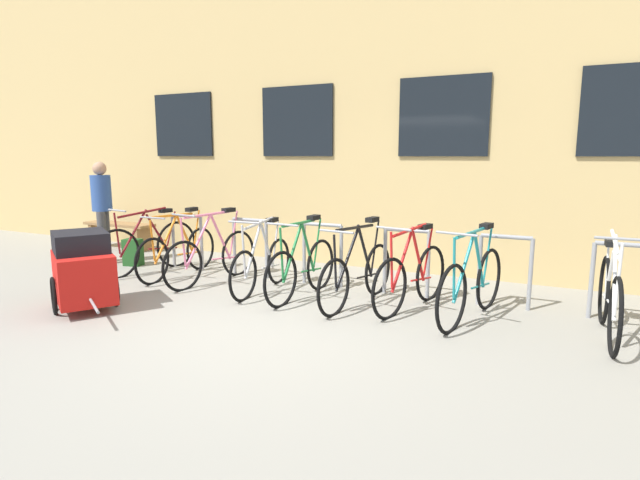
{
  "coord_description": "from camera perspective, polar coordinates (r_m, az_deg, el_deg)",
  "views": [
    {
      "loc": [
        2.85,
        -4.28,
        1.8
      ],
      "look_at": [
        -0.01,
        1.6,
        0.69
      ],
      "focal_mm": 28.17,
      "sensor_mm": 36.0,
      "label": 1
    }
  ],
  "objects": [
    {
      "name": "person_by_bench",
      "position": [
        9.13,
        -23.52,
        3.65
      ],
      "size": [
        0.32,
        0.32,
        1.69
      ],
      "color": "#3F3F42",
      "rests_on": "ground"
    },
    {
      "name": "bicycle_green",
      "position": [
        6.41,
        -2.06,
        -3.15
      ],
      "size": [
        0.44,
        1.65,
        1.05
      ],
      "color": "black",
      "rests_on": "ground"
    },
    {
      "name": "ground_plane",
      "position": [
        5.45,
        -7.4,
        -9.75
      ],
      "size": [
        42.0,
        42.0,
        0.0
      ],
      "primitive_type": "plane",
      "color": "gray"
    },
    {
      "name": "bicycle_pink",
      "position": [
        7.33,
        -12.14,
        -1.71
      ],
      "size": [
        0.44,
        1.77,
        1.06
      ],
      "color": "black",
      "rests_on": "ground"
    },
    {
      "name": "bicycle_teal",
      "position": [
        5.79,
        16.88,
        -4.78
      ],
      "size": [
        0.53,
        1.77,
        1.06
      ],
      "color": "black",
      "rests_on": "ground"
    },
    {
      "name": "bicycle_white",
      "position": [
        5.78,
        30.03,
        -5.71
      ],
      "size": [
        0.44,
        1.75,
        1.1
      ],
      "color": "black",
      "rests_on": "ground"
    },
    {
      "name": "bicycle_maroon",
      "position": [
        8.23,
        -18.92,
        -0.68
      ],
      "size": [
        0.51,
        1.79,
        1.04
      ],
      "color": "black",
      "rests_on": "ground"
    },
    {
      "name": "bicycle_red",
      "position": [
        6.03,
        10.36,
        -4.11
      ],
      "size": [
        0.54,
        1.62,
        1.04
      ],
      "color": "black",
      "rests_on": "ground"
    },
    {
      "name": "bicycle_black",
      "position": [
        6.13,
        4.29,
        -3.79
      ],
      "size": [
        0.44,
        1.77,
        1.05
      ],
      "color": "black",
      "rests_on": "ground"
    },
    {
      "name": "bike_trailer",
      "position": [
        6.53,
        -25.3,
        -3.04
      ],
      "size": [
        1.39,
        1.04,
        0.93
      ],
      "color": "red",
      "rests_on": "ground"
    },
    {
      "name": "wooden_bench",
      "position": [
        10.47,
        -21.83,
        1.04
      ],
      "size": [
        1.52,
        0.4,
        0.51
      ],
      "color": "olive",
      "rests_on": "ground"
    },
    {
      "name": "bicycle_orange",
      "position": [
        7.85,
        -15.83,
        -1.2
      ],
      "size": [
        0.44,
        1.77,
        1.02
      ],
      "color": "black",
      "rests_on": "ground"
    },
    {
      "name": "bicycle_silver",
      "position": [
        6.74,
        -6.59,
        -2.71
      ],
      "size": [
        0.44,
        1.63,
        1.01
      ],
      "color": "black",
      "rests_on": "ground"
    },
    {
      "name": "storefront_building",
      "position": [
        11.82,
        12.24,
        13.33
      ],
      "size": [
        28.0,
        7.96,
        5.22
      ],
      "color": "tan",
      "rests_on": "ground"
    },
    {
      "name": "bike_rack",
      "position": [
        6.74,
        4.88,
        -1.25
      ],
      "size": [
        6.62,
        0.05,
        0.88
      ],
      "color": "gray",
      "rests_on": "ground"
    },
    {
      "name": "backpack",
      "position": [
        8.82,
        -20.48,
        -1.32
      ],
      "size": [
        0.31,
        0.25,
        0.44
      ],
      "primitive_type": "cube",
      "rotation": [
        0.0,
        0.0,
        0.19
      ],
      "color": "#1E4C1E",
      "rests_on": "ground"
    }
  ]
}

